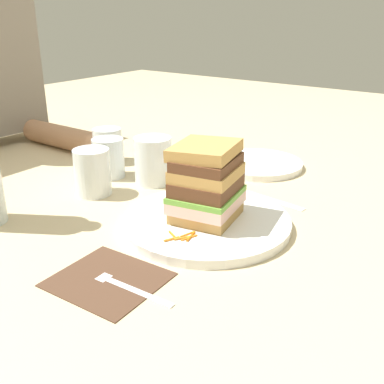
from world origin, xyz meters
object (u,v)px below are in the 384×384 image
juice_glass (153,164)px  fork (120,282)px  sandwich (207,183)px  napkin_dark (108,279)px  side_plate (257,164)px  knife (262,196)px  empty_tumbler_1 (92,172)px  empty_tumbler_2 (108,145)px  main_plate (206,222)px  empty_tumbler_0 (109,158)px

juice_glass → fork: bearing=-146.2°
fork → sandwich: bearing=2.2°
napkin_dark → side_plate: bearing=6.7°
knife → juice_glass: bearing=105.4°
fork → napkin_dark: bearing=92.4°
juice_glass → empty_tumbler_1: juice_glass is taller
fork → empty_tumbler_2: empty_tumbler_2 is taller
napkin_dark → empty_tumbler_2: size_ratio=1.77×
main_plate → empty_tumbler_0: bearing=75.8°
empty_tumbler_2 → side_plate: 0.36m
empty_tumbler_1 → empty_tumbler_2: bearing=37.5°
juice_glass → side_plate: (0.22, -0.13, -0.04)m
fork → main_plate: bearing=2.1°
sandwich → fork: (-0.22, -0.01, -0.07)m
juice_glass → napkin_dark: bearing=-149.1°
sandwich → empty_tumbler_1: size_ratio=1.44×
empty_tumbler_0 → fork: bearing=-132.7°
fork → empty_tumbler_2: (0.37, 0.40, 0.04)m
sandwich → juice_glass: sandwich is taller
fork → side_plate: (0.55, 0.09, 0.00)m
empty_tumbler_1 → empty_tumbler_2: size_ratio=1.14×
napkin_dark → juice_glass: size_ratio=1.46×
sandwich → juice_glass: size_ratio=1.35×
napkin_dark → juice_glass: (0.33, 0.20, 0.04)m
main_plate → empty_tumbler_0: 0.33m
main_plate → empty_tumbler_2: empty_tumbler_2 is taller
knife → sandwich: bearing=174.0°
knife → empty_tumbler_0: bearing=105.4°
empty_tumbler_1 → empty_tumbler_2: empty_tumbler_1 is taller
juice_glass → main_plate: bearing=-117.2°
napkin_dark → empty_tumbler_0: (0.30, 0.30, 0.04)m
sandwich → knife: sandwich is taller
fork → knife: bearing=-1.4°
empty_tumbler_2 → empty_tumbler_0: bearing=-133.3°
knife → side_plate: 0.19m
fork → empty_tumbler_0: empty_tumbler_0 is taller
main_plate → fork: main_plate is taller
napkin_dark → knife: bearing=-4.7°
sandwich → main_plate: bearing=-127.4°
sandwich → napkin_dark: 0.23m
main_plate → fork: bearing=-177.9°
empty_tumbler_1 → fork: bearing=-127.0°
juice_glass → empty_tumbler_0: juice_glass is taller
empty_tumbler_2 → fork: bearing=-132.8°
juice_glass → empty_tumbler_1: bearing=155.3°
empty_tumbler_1 → side_plate: empty_tumbler_1 is taller
knife → side_plate: (0.16, 0.10, 0.01)m
main_plate → knife: main_plate is taller
fork → empty_tumbler_0: (0.30, 0.32, 0.04)m
sandwich → empty_tumbler_1: bearing=92.6°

